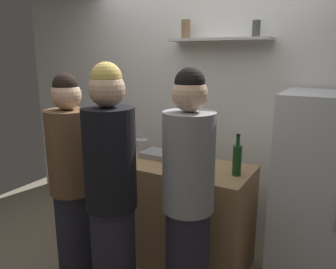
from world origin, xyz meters
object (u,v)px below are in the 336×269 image
wine_bottle_pale_glass (203,160)px  wine_bottle_dark_glass (120,141)px  refrigerator (316,191)px  wine_bottle_amber_glass (178,153)px  baking_pan (161,155)px  person_brown_jacket (73,186)px  person_blonde (112,199)px  water_bottle_plastic (189,148)px  person_grey_hoodie (188,202)px  utensil_holder (142,145)px  wine_bottle_green_glass (237,159)px

wine_bottle_pale_glass → wine_bottle_dark_glass: (-0.95, 0.18, -0.01)m
refrigerator → wine_bottle_amber_glass: bearing=-163.5°
baking_pan → wine_bottle_amber_glass: wine_bottle_amber_glass is taller
baking_pan → refrigerator: bearing=9.1°
baking_pan → person_brown_jacket: 0.86m
refrigerator → person_blonde: person_blonde is taller
water_bottle_plastic → person_grey_hoodie: (0.37, -0.78, -0.13)m
refrigerator → utensil_holder: refrigerator is taller
baking_pan → wine_bottle_green_glass: wine_bottle_green_glass is taller
wine_bottle_amber_glass → person_grey_hoodie: size_ratio=0.17×
wine_bottle_amber_glass → person_blonde: person_blonde is taller
utensil_holder → person_brown_jacket: size_ratio=0.13×
baking_pan → water_bottle_plastic: 0.27m
baking_pan → wine_bottle_dark_glass: size_ratio=1.19×
wine_bottle_amber_glass → wine_bottle_green_glass: wine_bottle_green_glass is taller
refrigerator → person_brown_jacket: 1.91m
person_blonde → wine_bottle_green_glass: bearing=-19.8°
refrigerator → wine_bottle_dark_glass: bearing=-171.8°
refrigerator → wine_bottle_amber_glass: 1.15m
wine_bottle_dark_glass → person_blonde: bearing=-55.6°
wine_bottle_green_glass → person_brown_jacket: size_ratio=0.19×
water_bottle_plastic → person_brown_jacket: person_brown_jacket is taller
wine_bottle_amber_glass → person_brown_jacket: (-0.56, -0.68, -0.17)m
person_brown_jacket → person_grey_hoodie: bearing=75.6°
utensil_holder → wine_bottle_pale_glass: bearing=-21.3°
utensil_holder → person_brown_jacket: 0.88m
utensil_holder → wine_bottle_green_glass: wine_bottle_green_glass is taller
baking_pan → wine_bottle_amber_glass: 0.27m
water_bottle_plastic → baking_pan: bearing=-155.7°
refrigerator → baking_pan: 1.33m
baking_pan → wine_bottle_dark_glass: 0.44m
baking_pan → wine_bottle_pale_glass: bearing=-23.1°
utensil_holder → water_bottle_plastic: (0.50, 0.02, 0.03)m
water_bottle_plastic → person_grey_hoodie: size_ratio=0.12×
person_blonde → person_brown_jacket: (-0.48, 0.12, -0.05)m
wine_bottle_amber_glass → wine_bottle_green_glass: bearing=-0.1°
person_brown_jacket → refrigerator: bearing=99.8°
utensil_holder → wine_bottle_amber_glass: wine_bottle_amber_glass is taller
refrigerator → person_grey_hoodie: person_grey_hoodie is taller
utensil_holder → wine_bottle_amber_glass: (0.50, -0.19, 0.05)m
water_bottle_plastic → utensil_holder: bearing=-177.3°
person_blonde → person_grey_hoodie: (0.45, 0.24, -0.02)m
wine_bottle_dark_glass → person_grey_hoodie: bearing=-31.2°
person_blonde → person_brown_jacket: person_blonde is taller
utensil_holder → wine_bottle_dark_glass: wine_bottle_dark_glass is taller
wine_bottle_green_glass → wine_bottle_pale_glass: bearing=-155.8°
refrigerator → baking_pan: refrigerator is taller
wine_bottle_pale_glass → person_grey_hoodie: 0.49m
water_bottle_plastic → wine_bottle_green_glass: bearing=-23.0°
wine_bottle_pale_glass → person_blonde: size_ratio=0.18×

